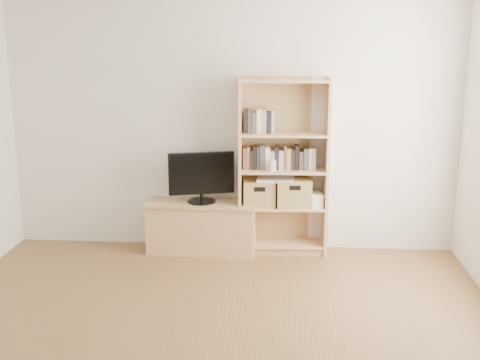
# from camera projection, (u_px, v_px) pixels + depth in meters

# --- Properties ---
(back_wall) EXTENTS (4.50, 0.02, 2.60)m
(back_wall) POSITION_uv_depth(u_px,v_px,m) (232.00, 122.00, 5.99)
(back_wall) COLOR white
(back_wall) RESTS_ON floor
(tv_stand) EXTENTS (1.09, 0.46, 0.49)m
(tv_stand) POSITION_uv_depth(u_px,v_px,m) (202.00, 228.00, 6.07)
(tv_stand) COLOR tan
(tv_stand) RESTS_ON floor
(bookshelf) EXTENTS (0.89, 0.35, 1.75)m
(bookshelf) POSITION_uv_depth(u_px,v_px,m) (283.00, 167.00, 5.91)
(bookshelf) COLOR tan
(bookshelf) RESTS_ON floor
(television) EXTENTS (0.64, 0.22, 0.51)m
(television) POSITION_uv_depth(u_px,v_px,m) (201.00, 177.00, 5.94)
(television) COLOR black
(television) RESTS_ON tv_stand
(books_row_mid) EXTENTS (0.80, 0.18, 0.21)m
(books_row_mid) POSITION_uv_depth(u_px,v_px,m) (283.00, 158.00, 5.90)
(books_row_mid) COLOR brown
(books_row_mid) RESTS_ON bookshelf
(books_row_upper) EXTENTS (0.37, 0.16, 0.19)m
(books_row_upper) POSITION_uv_depth(u_px,v_px,m) (264.00, 123.00, 5.83)
(books_row_upper) COLOR brown
(books_row_upper) RESTS_ON bookshelf
(baby_monitor) EXTENTS (0.05, 0.04, 0.10)m
(baby_monitor) POSITION_uv_depth(u_px,v_px,m) (273.00, 166.00, 5.81)
(baby_monitor) COLOR white
(baby_monitor) RESTS_ON bookshelf
(basket_left) EXTENTS (0.33, 0.28, 0.26)m
(basket_left) POSITION_uv_depth(u_px,v_px,m) (259.00, 193.00, 5.97)
(basket_left) COLOR olive
(basket_left) RESTS_ON bookshelf
(basket_right) EXTENTS (0.36, 0.31, 0.28)m
(basket_right) POSITION_uv_depth(u_px,v_px,m) (293.00, 192.00, 5.96)
(basket_right) COLOR olive
(basket_right) RESTS_ON bookshelf
(laptop) EXTENTS (0.37, 0.27, 0.03)m
(laptop) POSITION_uv_depth(u_px,v_px,m) (276.00, 179.00, 5.93)
(laptop) COLOR white
(laptop) RESTS_ON basket_left
(magazine_stack) EXTENTS (0.20, 0.27, 0.12)m
(magazine_stack) POSITION_uv_depth(u_px,v_px,m) (313.00, 200.00, 5.97)
(magazine_stack) COLOR beige
(magazine_stack) RESTS_ON bookshelf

